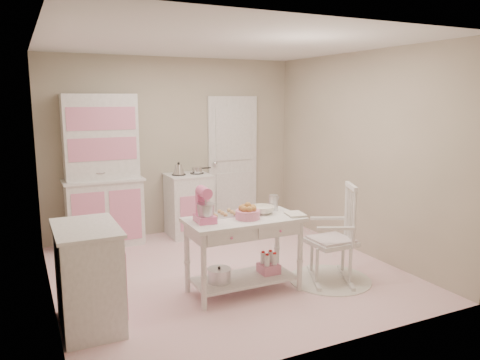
# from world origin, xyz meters

# --- Properties ---
(room_shell) EXTENTS (3.84, 3.84, 2.62)m
(room_shell) POSITION_xyz_m (0.00, 0.00, 1.65)
(room_shell) COLOR pink
(room_shell) RESTS_ON ground
(door) EXTENTS (0.82, 0.05, 2.04)m
(door) POSITION_xyz_m (0.95, 1.87, 1.02)
(door) COLOR white
(door) RESTS_ON ground
(hutch) EXTENTS (1.06, 0.50, 2.08)m
(hutch) POSITION_xyz_m (-1.09, 1.66, 1.04)
(hutch) COLOR white
(hutch) RESTS_ON ground
(stove) EXTENTS (0.62, 0.57, 0.92)m
(stove) POSITION_xyz_m (0.11, 1.61, 0.46)
(stove) COLOR white
(stove) RESTS_ON ground
(base_cabinet) EXTENTS (0.54, 0.84, 0.92)m
(base_cabinet) POSITION_xyz_m (-1.63, -0.67, 0.46)
(base_cabinet) COLOR white
(base_cabinet) RESTS_ON ground
(lace_rug) EXTENTS (0.92, 0.92, 0.01)m
(lace_rug) POSITION_xyz_m (0.94, -0.74, 0.01)
(lace_rug) COLOR white
(lace_rug) RESTS_ON ground
(rocking_chair) EXTENTS (0.74, 0.85, 1.10)m
(rocking_chair) POSITION_xyz_m (0.94, -0.74, 0.55)
(rocking_chair) COLOR white
(rocking_chair) RESTS_ON ground
(work_table) EXTENTS (1.20, 0.60, 0.80)m
(work_table) POSITION_xyz_m (-0.06, -0.60, 0.40)
(work_table) COLOR white
(work_table) RESTS_ON ground
(stand_mixer) EXTENTS (0.21, 0.29, 0.34)m
(stand_mixer) POSITION_xyz_m (-0.48, -0.58, 0.97)
(stand_mixer) COLOR pink
(stand_mixer) RESTS_ON work_table
(cookie_tray) EXTENTS (0.34, 0.24, 0.02)m
(cookie_tray) POSITION_xyz_m (-0.21, -0.42, 0.81)
(cookie_tray) COLOR silver
(cookie_tray) RESTS_ON work_table
(bread_basket) EXTENTS (0.25, 0.25, 0.09)m
(bread_basket) POSITION_xyz_m (-0.04, -0.65, 0.85)
(bread_basket) COLOR pink
(bread_basket) RESTS_ON work_table
(mixing_bowl) EXTENTS (0.26, 0.26, 0.08)m
(mixing_bowl) POSITION_xyz_m (0.20, -0.52, 0.84)
(mixing_bowl) COLOR white
(mixing_bowl) RESTS_ON work_table
(metal_pitcher) EXTENTS (0.10, 0.10, 0.17)m
(metal_pitcher) POSITION_xyz_m (0.38, -0.44, 0.89)
(metal_pitcher) COLOR silver
(metal_pitcher) RESTS_ON work_table
(recipe_book) EXTENTS (0.21, 0.26, 0.02)m
(recipe_book) POSITION_xyz_m (0.39, -0.72, 0.81)
(recipe_book) COLOR white
(recipe_book) RESTS_ON work_table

